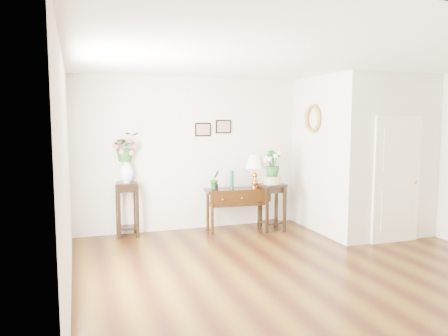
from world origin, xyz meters
name	(u,v)px	position (x,y,z in m)	size (l,w,h in m)	color
floor	(306,271)	(0.00, 0.00, 0.00)	(6.00, 5.50, 0.02)	#50350D
ceiling	(311,60)	(0.00, 0.00, 2.80)	(6.00, 5.50, 0.02)	white
wall_back	(235,153)	(0.00, 2.75, 1.40)	(6.00, 0.02, 2.80)	silver
wall_left	(66,178)	(-3.00, 0.00, 1.40)	(0.02, 5.50, 2.80)	silver
partition	(360,154)	(2.10, 1.77, 1.40)	(1.80, 1.95, 2.80)	silver
door	(397,180)	(2.10, 0.78, 1.05)	(0.90, 0.05, 2.10)	white
art_print_left	(203,130)	(-0.65, 2.73, 1.85)	(0.30, 0.02, 0.25)	black
art_print_right	(223,127)	(-0.25, 2.73, 1.90)	(0.30, 0.02, 0.25)	black
wall_ornament	(313,119)	(1.16, 1.90, 2.05)	(0.51, 0.51, 0.07)	#AC9342
console_table	(238,209)	(-0.12, 2.32, 0.39)	(1.18, 0.39, 0.78)	black
table_lamp	(255,169)	(0.22, 2.32, 1.13)	(0.35, 0.35, 0.62)	orange
green_vase	(232,179)	(-0.23, 2.32, 0.95)	(0.07, 0.07, 0.33)	#0F4C2D
potted_plant	(215,180)	(-0.55, 2.32, 0.95)	(0.18, 0.15, 0.33)	#1D521F
plant_stand_a	(127,210)	(-2.08, 2.57, 0.47)	(0.37, 0.37, 0.95)	black
porcelain_vase	(126,170)	(-2.08, 2.57, 1.17)	(0.24, 0.24, 0.41)	white
lily_arrangement	(126,145)	(-2.08, 2.57, 1.60)	(0.45, 0.39, 0.50)	#1D521F
plant_stand_b	(272,207)	(0.48, 2.13, 0.43)	(0.41, 0.41, 0.87)	black
ceramic_bowl	(272,179)	(0.48, 2.13, 0.95)	(0.32, 0.32, 0.14)	tan
narcissus	(272,164)	(0.48, 2.13, 1.23)	(0.28, 0.28, 0.49)	#1D521F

